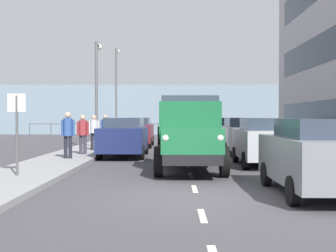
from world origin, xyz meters
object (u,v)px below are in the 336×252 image
(street_sign, at_px, (17,120))
(pedestrian_by_lamp, at_px, (105,128))
(truck_vintage_green, at_px, (190,135))
(pedestrian_near_railing, at_px, (68,131))
(pedestrian_couple_a, at_px, (83,131))
(car_teal_kerbside_3, at_px, (227,131))
(car_white_kerbside_2, at_px, (241,135))
(car_grey_kerbside_near, at_px, (316,155))
(car_silver_kerbside_1, at_px, (263,141))
(car_navy_oppositeside_0, at_px, (124,136))
(lamp_post_promenade, at_px, (97,83))
(pedestrian_with_bag, at_px, (105,127))
(pedestrian_couple_b, at_px, (94,129))
(lamp_post_far, at_px, (117,85))
(car_maroon_oppositeside_1, at_px, (137,132))

(street_sign, bearing_deg, pedestrian_by_lamp, -92.17)
(pedestrian_by_lamp, bearing_deg, truck_vintage_green, 112.82)
(pedestrian_near_railing, distance_m, pedestrian_couple_a, 1.93)
(car_teal_kerbside_3, bearing_deg, car_white_kerbside_2, 90.00)
(car_grey_kerbside_near, xyz_separation_m, car_silver_kerbside_1, (0.00, -5.94, -0.00))
(truck_vintage_green, relative_size, street_sign, 2.51)
(car_navy_oppositeside_0, relative_size, lamp_post_promenade, 0.79)
(car_navy_oppositeside_0, xyz_separation_m, pedestrian_near_railing, (1.93, 2.37, 0.32))
(street_sign, bearing_deg, pedestrian_with_bag, -90.09)
(car_teal_kerbside_3, bearing_deg, pedestrian_couple_b, 35.18)
(car_grey_kerbside_near, height_order, car_silver_kerbside_1, same)
(pedestrian_by_lamp, distance_m, lamp_post_promenade, 2.54)
(pedestrian_couple_a, bearing_deg, car_white_kerbside_2, -163.85)
(truck_vintage_green, distance_m, lamp_post_far, 19.93)
(pedestrian_by_lamp, bearing_deg, car_maroon_oppositeside_1, -136.96)
(car_white_kerbside_2, height_order, pedestrian_near_railing, pedestrian_near_railing)
(lamp_post_far, relative_size, street_sign, 3.04)
(car_white_kerbside_2, relative_size, pedestrian_near_railing, 2.21)
(car_grey_kerbside_near, bearing_deg, pedestrian_couple_b, -58.19)
(truck_vintage_green, bearing_deg, street_sign, 24.02)
(truck_vintage_green, bearing_deg, lamp_post_far, -75.72)
(car_navy_oppositeside_0, bearing_deg, car_teal_kerbside_3, -127.46)
(car_navy_oppositeside_0, relative_size, lamp_post_far, 0.66)
(car_maroon_oppositeside_1, bearing_deg, pedestrian_couple_b, 69.35)
(car_teal_kerbside_3, xyz_separation_m, car_navy_oppositeside_0, (5.40, 7.05, 0.00))
(car_navy_oppositeside_0, distance_m, lamp_post_promenade, 5.46)
(car_maroon_oppositeside_1, relative_size, pedestrian_with_bag, 2.59)
(car_grey_kerbside_near, distance_m, lamp_post_far, 24.71)
(pedestrian_by_lamp, bearing_deg, lamp_post_far, -86.63)
(car_teal_kerbside_3, xyz_separation_m, lamp_post_promenade, (7.37, 2.72, 2.68))
(car_white_kerbside_2, bearing_deg, car_grey_kerbside_near, 90.00)
(car_grey_kerbside_near, bearing_deg, truck_vintage_green, -57.29)
(car_grey_kerbside_near, xyz_separation_m, car_white_kerbside_2, (0.00, -11.09, -0.00))
(truck_vintage_green, distance_m, car_white_kerbside_2, 7.40)
(car_silver_kerbside_1, height_order, car_teal_kerbside_3, same)
(pedestrian_couple_a, distance_m, street_sign, 6.99)
(street_sign, bearing_deg, car_maroon_oppositeside_1, -98.58)
(pedestrian_with_bag, height_order, lamp_post_far, lamp_post_far)
(lamp_post_far, distance_m, street_sign, 21.39)
(car_grey_kerbside_near, height_order, car_white_kerbside_2, same)
(lamp_post_promenade, height_order, street_sign, lamp_post_promenade)
(car_teal_kerbside_3, height_order, lamp_post_promenade, lamp_post_promenade)
(car_grey_kerbside_near, bearing_deg, car_teal_kerbside_3, -90.00)
(car_maroon_oppositeside_1, bearing_deg, lamp_post_far, -73.42)
(pedestrian_couple_a, distance_m, lamp_post_far, 14.61)
(pedestrian_couple_a, bearing_deg, pedestrian_couple_b, -90.61)
(car_teal_kerbside_3, distance_m, car_navy_oppositeside_0, 8.89)
(car_white_kerbside_2, height_order, car_teal_kerbside_3, same)
(truck_vintage_green, height_order, pedestrian_near_railing, truck_vintage_green)
(truck_vintage_green, distance_m, pedestrian_with_bag, 13.99)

